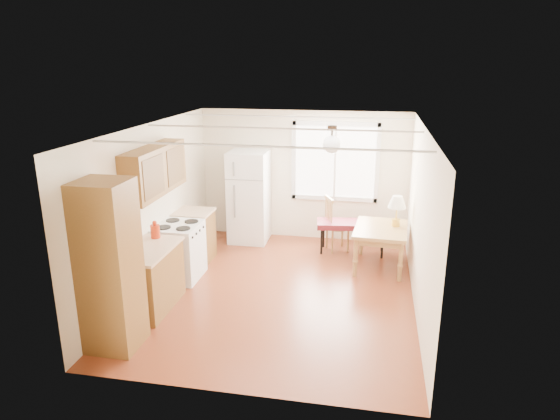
% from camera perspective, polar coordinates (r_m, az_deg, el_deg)
% --- Properties ---
extents(room_shell, '(4.60, 5.60, 2.62)m').
position_cam_1_polar(room_shell, '(7.29, -0.07, -0.37)').
color(room_shell, '#5E2413').
rests_on(room_shell, ground).
extents(kitchen_run, '(0.65, 3.40, 2.20)m').
position_cam_1_polar(kitchen_run, '(7.36, -14.28, -4.10)').
color(kitchen_run, brown).
rests_on(kitchen_run, ground).
extents(window_unit, '(1.64, 0.05, 1.51)m').
position_cam_1_polar(window_unit, '(9.52, 6.32, 5.50)').
color(window_unit, white).
rests_on(window_unit, room_shell).
extents(pendant_light, '(0.26, 0.26, 0.40)m').
position_cam_1_polar(pendant_light, '(7.36, 5.93, 7.60)').
color(pendant_light, '#312116').
rests_on(pendant_light, room_shell).
extents(refrigerator, '(0.73, 0.76, 1.76)m').
position_cam_1_polar(refrigerator, '(9.59, -3.56, 1.53)').
color(refrigerator, white).
rests_on(refrigerator, ground).
extents(bench, '(1.34, 0.64, 0.59)m').
position_cam_1_polar(bench, '(9.13, 8.31, -1.71)').
color(bench, '#5A151E').
rests_on(bench, ground).
extents(dining_table, '(0.93, 1.19, 0.71)m').
position_cam_1_polar(dining_table, '(8.54, 11.43, -2.63)').
color(dining_table, olive).
rests_on(dining_table, ground).
extents(chair, '(0.50, 0.50, 1.02)m').
position_cam_1_polar(chair, '(9.17, 6.08, -1.19)').
color(chair, olive).
rests_on(chair, ground).
extents(table_lamp, '(0.30, 0.30, 0.52)m').
position_cam_1_polar(table_lamp, '(8.53, 13.24, 0.64)').
color(table_lamp, gold).
rests_on(table_lamp, dining_table).
extents(coffee_maker, '(0.21, 0.25, 0.36)m').
position_cam_1_polar(coffee_maker, '(6.75, -16.74, -4.52)').
color(coffee_maker, black).
rests_on(coffee_maker, kitchen_run).
extents(kettle, '(0.14, 0.14, 0.26)m').
position_cam_1_polar(kettle, '(7.51, -14.08, -2.32)').
color(kettle, red).
rests_on(kettle, kitchen_run).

